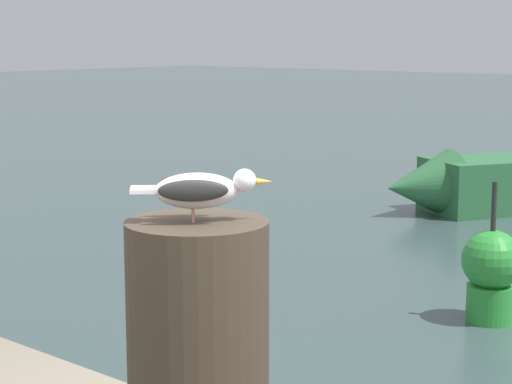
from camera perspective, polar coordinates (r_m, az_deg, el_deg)
name	(u,v)px	position (r m, az deg, el deg)	size (l,w,h in m)	color
mooring_post	(198,361)	(2.67, -3.58, -10.33)	(0.40, 0.40, 0.81)	#382D23
seagull	(199,189)	(2.54, -3.54, 0.18)	(0.31, 0.31, 0.14)	#C67460
channel_buoy	(491,272)	(8.88, 14.29, -4.79)	(0.56, 0.56, 1.33)	green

